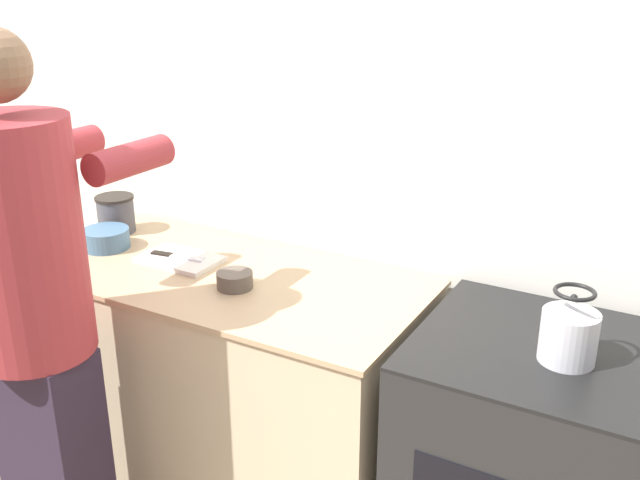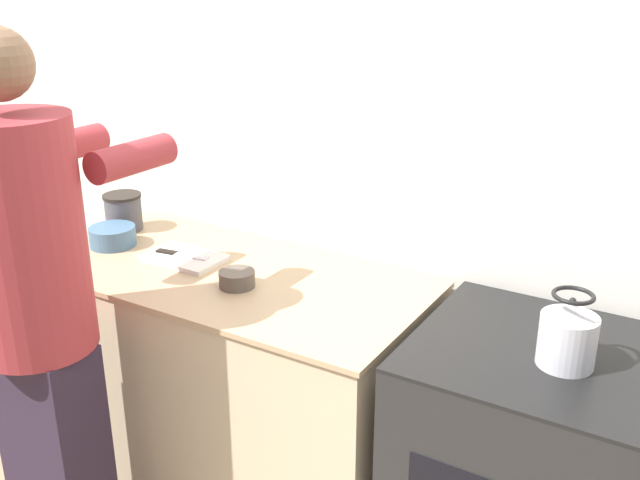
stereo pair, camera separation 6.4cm
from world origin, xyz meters
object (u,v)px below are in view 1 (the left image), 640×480
at_px(knife, 176,256).
at_px(kettle, 569,331).
at_px(canister_jar, 116,214).
at_px(cutting_board, 180,259).
at_px(person, 35,311).
at_px(bowl_prep, 106,239).

bearing_deg(knife, kettle, -11.62).
bearing_deg(canister_jar, kettle, -6.31).
bearing_deg(cutting_board, kettle, -3.07).
distance_m(cutting_board, canister_jar, 0.46).
xyz_separation_m(person, knife, (0.01, 0.63, -0.04)).
height_order(kettle, canister_jar, kettle).
height_order(cutting_board, canister_jar, canister_jar).
height_order(person, kettle, person).
bearing_deg(kettle, person, -158.76).
relative_size(person, kettle, 8.53).
xyz_separation_m(cutting_board, bowl_prep, (-0.34, -0.03, 0.03)).
relative_size(cutting_board, bowl_prep, 1.66).
distance_m(bowl_prep, canister_jar, 0.19).
bearing_deg(canister_jar, person, -61.29).
xyz_separation_m(cutting_board, canister_jar, (-0.44, 0.13, 0.07)).
xyz_separation_m(knife, kettle, (1.43, -0.07, 0.09)).
bearing_deg(person, knife, 89.37).
height_order(person, canister_jar, person).
bearing_deg(kettle, cutting_board, 176.93).
relative_size(knife, canister_jar, 1.40).
xyz_separation_m(knife, canister_jar, (-0.42, 0.13, 0.06)).
relative_size(person, knife, 8.18).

